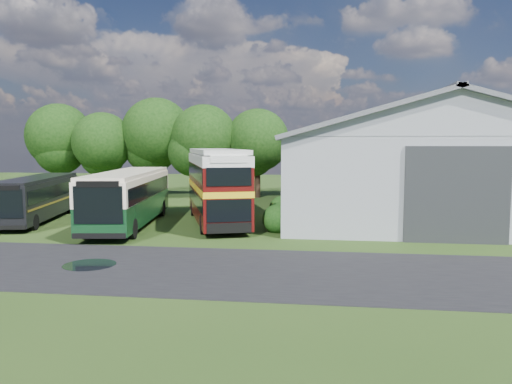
# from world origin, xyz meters

# --- Properties ---
(ground) EXTENTS (120.00, 120.00, 0.00)m
(ground) POSITION_xyz_m (0.00, 0.00, 0.00)
(ground) COLOR #213B13
(ground) RESTS_ON ground
(asphalt_road) EXTENTS (60.00, 8.00, 0.02)m
(asphalt_road) POSITION_xyz_m (3.00, -3.00, 0.00)
(asphalt_road) COLOR black
(asphalt_road) RESTS_ON ground
(puddle) EXTENTS (2.20, 2.20, 0.01)m
(puddle) POSITION_xyz_m (-1.50, -3.00, 0.00)
(puddle) COLOR black
(puddle) RESTS_ON ground
(storage_shed) EXTENTS (18.80, 24.80, 8.15)m
(storage_shed) POSITION_xyz_m (15.00, 15.98, 4.17)
(storage_shed) COLOR gray
(storage_shed) RESTS_ON ground
(tree_left_a) EXTENTS (6.46, 6.46, 9.12)m
(tree_left_a) POSITION_xyz_m (-18.00, 24.50, 5.87)
(tree_left_a) COLOR black
(tree_left_a) RESTS_ON ground
(tree_left_b) EXTENTS (5.78, 5.78, 8.16)m
(tree_left_b) POSITION_xyz_m (-13.00, 23.50, 5.25)
(tree_left_b) COLOR black
(tree_left_b) RESTS_ON ground
(tree_mid) EXTENTS (6.80, 6.80, 9.60)m
(tree_mid) POSITION_xyz_m (-8.00, 24.80, 6.18)
(tree_mid) COLOR black
(tree_mid) RESTS_ON ground
(tree_right_a) EXTENTS (6.26, 6.26, 8.83)m
(tree_right_a) POSITION_xyz_m (-3.00, 23.80, 5.69)
(tree_right_a) COLOR black
(tree_right_a) RESTS_ON ground
(tree_right_b) EXTENTS (5.98, 5.98, 8.45)m
(tree_right_b) POSITION_xyz_m (2.00, 24.60, 5.44)
(tree_right_b) COLOR black
(tree_right_b) RESTS_ON ground
(shrub_front) EXTENTS (1.70, 1.70, 1.70)m
(shrub_front) POSITION_xyz_m (5.60, 6.00, 0.00)
(shrub_front) COLOR #194714
(shrub_front) RESTS_ON ground
(shrub_mid) EXTENTS (1.60, 1.60, 1.60)m
(shrub_mid) POSITION_xyz_m (5.60, 8.00, 0.00)
(shrub_mid) COLOR #194714
(shrub_mid) RESTS_ON ground
(shrub_back) EXTENTS (1.80, 1.80, 1.80)m
(shrub_back) POSITION_xyz_m (5.60, 10.00, 0.00)
(shrub_back) COLOR #194714
(shrub_back) RESTS_ON ground
(bus_green_single) EXTENTS (4.57, 12.64, 3.41)m
(bus_green_single) POSITION_xyz_m (-3.76, 6.99, 1.81)
(bus_green_single) COLOR black
(bus_green_single) RESTS_ON ground
(bus_maroon_double) EXTENTS (6.30, 11.41, 4.77)m
(bus_maroon_double) POSITION_xyz_m (1.46, 8.71, 2.38)
(bus_maroon_double) COLOR black
(bus_maroon_double) RESTS_ON ground
(bus_dark_single) EXTENTS (4.65, 10.87, 2.92)m
(bus_dark_single) POSITION_xyz_m (-10.56, 8.09, 1.55)
(bus_dark_single) COLOR black
(bus_dark_single) RESTS_ON ground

